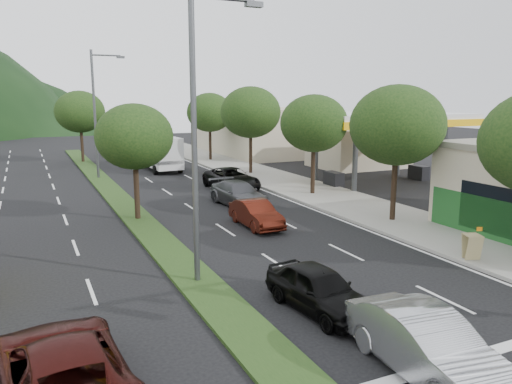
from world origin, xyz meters
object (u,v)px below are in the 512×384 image
tree_med_far (80,112)px  car_queue_b (239,194)px  suv_maroon (63,370)px  car_queue_d (231,179)px  tree_r_d (251,112)px  a_frame_sign (472,244)px  tree_r_e (210,113)px  tree_r_c (314,123)px  streetlight_near (200,123)px  car_queue_a (319,289)px  streetlight_mid (97,108)px  car_queue_c (256,214)px  tree_med_near (134,137)px  tree_r_b (397,125)px  sedan_silver (426,345)px  motorhome (158,152)px

tree_med_far → car_queue_b: bearing=-75.8°
suv_maroon → car_queue_d: 25.14m
tree_r_d → a_frame_sign: bearing=-93.5°
tree_r_d → tree_r_e: size_ratio=1.07×
tree_r_c → tree_r_d: (0.00, 10.00, 0.43)m
suv_maroon → streetlight_near: bearing=-136.6°
car_queue_a → streetlight_mid: bearing=89.0°
tree_r_d → car_queue_c: (-6.86, -15.84, -4.52)m
tree_med_far → car_queue_c: 30.59m
tree_med_near → car_queue_b: 7.41m
a_frame_sign → car_queue_b: bearing=128.8°
suv_maroon → car_queue_c: 15.36m
tree_r_b → sedan_silver: size_ratio=1.49×
tree_r_e → sedan_silver: size_ratio=1.44×
tree_r_d → motorhome: (-6.38, 6.17, -3.56)m
tree_r_c → tree_med_far: bearing=116.6°
tree_r_b → tree_r_e: (0.00, 28.00, -0.14)m
tree_med_near → car_queue_d: 10.65m
tree_med_far → a_frame_sign: (10.50, -38.47, -4.25)m
sedan_silver → car_queue_b: bearing=83.3°
tree_r_c → tree_med_far: 26.83m
tree_med_near → car_queue_a: (2.64, -13.78, -3.73)m
car_queue_c → tree_r_d: bearing=66.4°
tree_r_e → car_queue_c: tree_r_e is taller
streetlight_mid → car_queue_b: (6.10, -13.84, -4.87)m
tree_r_d → sedan_silver: tree_r_d is taller
tree_r_c → car_queue_d: size_ratio=1.18×
sedan_silver → car_queue_a: (-0.35, 4.13, -0.07)m
car_queue_c → streetlight_mid: bearing=104.5°
tree_r_b → car_queue_c: bearing=162.5°
tree_med_far → streetlight_mid: bearing=-88.9°
tree_r_d → car_queue_c: 17.84m
streetlight_mid → suv_maroon: size_ratio=1.78×
a_frame_sign → suv_maroon: bearing=-146.9°
car_queue_b → motorhome: 17.04m
tree_r_d → tree_med_near: size_ratio=1.19×
tree_med_near → streetlight_near: streetlight_near is taller
car_queue_d → a_frame_sign: car_queue_d is taller
car_queue_a → suv_maroon: bearing=-172.4°
streetlight_mid → tree_r_d: bearing=-14.3°
streetlight_mid → car_queue_c: streetlight_mid is taller
tree_r_e → car_queue_b: bearing=-105.3°
car_queue_d → car_queue_a: bearing=-107.3°
streetlight_near → car_queue_a: size_ratio=2.44×
tree_r_c → a_frame_sign: tree_r_c is taller
tree_r_e → streetlight_near: size_ratio=0.67×
tree_r_e → a_frame_sign: 34.75m
streetlight_mid → car_queue_c: (4.93, -18.84, -4.92)m
suv_maroon → car_queue_d: suv_maroon is taller
car_queue_b → a_frame_sign: (4.20, -13.64, 0.04)m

